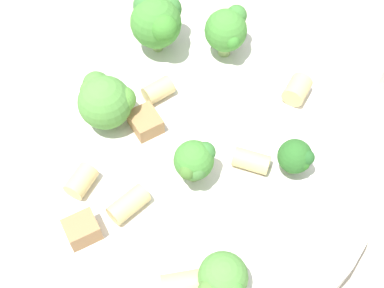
{
  "coord_description": "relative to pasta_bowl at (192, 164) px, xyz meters",
  "views": [
    {
      "loc": [
        0.09,
        0.17,
        0.35
      ],
      "look_at": [
        0.0,
        0.0,
        0.05
      ],
      "focal_mm": 50.0,
      "sensor_mm": 36.0,
      "label": 1
    }
  ],
  "objects": [
    {
      "name": "rigatoni_2",
      "position": [
        -0.03,
        0.03,
        0.02
      ],
      "size": [
        0.03,
        0.03,
        0.01
      ],
      "primitive_type": "cylinder",
      "rotation": [
        1.57,
        0.0,
        0.77
      ],
      "color": "#E0C67F",
      "rests_on": "pasta_bowl"
    },
    {
      "name": "broccoli_floret_1",
      "position": [
        0.03,
        0.09,
        0.03
      ],
      "size": [
        0.03,
        0.03,
        0.03
      ],
      "color": "#93B766",
      "rests_on": "pasta_bowl"
    },
    {
      "name": "broccoli_floret_3",
      "position": [
        -0.02,
        -0.1,
        0.05
      ],
      "size": [
        0.04,
        0.05,
        0.05
      ],
      "color": "#93B766",
      "rests_on": "pasta_bowl"
    },
    {
      "name": "broccoli_floret_0",
      "position": [
        0.01,
        0.02,
        0.04
      ],
      "size": [
        0.03,
        0.03,
        0.04
      ],
      "color": "#93B766",
      "rests_on": "pasta_bowl"
    },
    {
      "name": "rigatoni_5",
      "position": [
        -0.09,
        -0.01,
        0.02
      ],
      "size": [
        0.03,
        0.02,
        0.02
      ],
      "primitive_type": "cylinder",
      "rotation": [
        1.57,
        0.0,
        2.16
      ],
      "color": "#E0C67F",
      "rests_on": "pasta_bowl"
    },
    {
      "name": "broccoli_floret_2",
      "position": [
        0.04,
        -0.05,
        0.04
      ],
      "size": [
        0.04,
        0.04,
        0.04
      ],
      "color": "#9EC175",
      "rests_on": "pasta_bowl"
    },
    {
      "name": "rigatoni_4",
      "position": [
        -0.0,
        -0.05,
        0.02
      ],
      "size": [
        0.02,
        0.02,
        0.01
      ],
      "primitive_type": "cylinder",
      "rotation": [
        1.57,
        0.0,
        1.72
      ],
      "color": "#E0C67F",
      "rests_on": "pasta_bowl"
    },
    {
      "name": "broccoli_floret_4",
      "position": [
        -0.05,
        0.04,
        0.03
      ],
      "size": [
        0.02,
        0.02,
        0.03
      ],
      "color": "#84AD60",
      "rests_on": "pasta_bowl"
    },
    {
      "name": "rigatoni_3",
      "position": [
        0.06,
        0.02,
        0.02
      ],
      "size": [
        0.03,
        0.02,
        0.01
      ],
      "primitive_type": "cylinder",
      "rotation": [
        1.57,
        0.0,
        1.86
      ],
      "color": "#E0C67F",
      "rests_on": "pasta_bowl"
    },
    {
      "name": "chicken_chunk_1",
      "position": [
        0.02,
        -0.03,
        0.02
      ],
      "size": [
        0.02,
        0.02,
        0.01
      ],
      "primitive_type": "cube",
      "rotation": [
        0.0,
        0.0,
        1.63
      ],
      "color": "#A87A4C",
      "rests_on": "pasta_bowl"
    },
    {
      "name": "chicken_chunk_0",
      "position": [
        0.09,
        0.02,
        0.02
      ],
      "size": [
        0.02,
        0.02,
        0.02
      ],
      "primitive_type": "cube",
      "rotation": [
        0.0,
        0.0,
        0.02
      ],
      "color": "#A87A4C",
      "rests_on": "pasta_bowl"
    },
    {
      "name": "pasta_bowl",
      "position": [
        0.0,
        0.0,
        0.0
      ],
      "size": [
        0.26,
        0.26,
        0.04
      ],
      "color": "silver",
      "rests_on": "ground_plane"
    },
    {
      "name": "rigatoni_0",
      "position": [
        0.05,
        0.08,
        0.02
      ],
      "size": [
        0.03,
        0.02,
        0.02
      ],
      "primitive_type": "cylinder",
      "rotation": [
        1.57,
        0.0,
        1.27
      ],
      "color": "#E0C67F",
      "rests_on": "pasta_bowl"
    },
    {
      "name": "rigatoni_1",
      "position": [
        0.08,
        -0.01,
        0.02
      ],
      "size": [
        0.03,
        0.02,
        0.01
      ],
      "primitive_type": "cylinder",
      "rotation": [
        1.57,
        0.0,
        2.2
      ],
      "color": "#E0C67F",
      "rests_on": "pasta_bowl"
    },
    {
      "name": "ground_plane",
      "position": [
        0.0,
        0.0,
        -0.02
      ],
      "size": [
        2.0,
        2.0,
        0.0
      ],
      "primitive_type": "plane",
      "color": "#BCB29E"
    },
    {
      "name": "broccoli_floret_5",
      "position": [
        -0.06,
        -0.07,
        0.04
      ],
      "size": [
        0.04,
        0.03,
        0.04
      ],
      "color": "#93B766",
      "rests_on": "pasta_bowl"
    }
  ]
}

